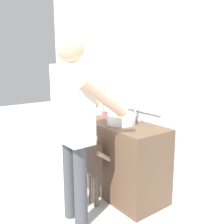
% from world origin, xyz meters
% --- Properties ---
extents(ground_plane, '(14.00, 14.00, 0.00)m').
position_xyz_m(ground_plane, '(0.00, 0.00, 0.00)').
color(ground_plane, silver).
extents(back_wall, '(4.40, 0.10, 2.70)m').
position_xyz_m(back_wall, '(0.00, 0.62, 1.35)').
color(back_wall, silver).
rests_on(back_wall, ground).
extents(vanity_cabinet, '(1.10, 0.54, 0.87)m').
position_xyz_m(vanity_cabinet, '(0.00, 0.30, 0.44)').
color(vanity_cabinet, brown).
rests_on(vanity_cabinet, ground).
extents(sink_basin, '(0.33, 0.33, 0.11)m').
position_xyz_m(sink_basin, '(0.00, 0.28, 0.93)').
color(sink_basin, white).
rests_on(sink_basin, vanity_cabinet).
extents(faucet, '(0.18, 0.14, 0.18)m').
position_xyz_m(faucet, '(0.00, 0.48, 0.95)').
color(faucet, '#B7BABF').
rests_on(faucet, vanity_cabinet).
extents(toothbrush_cup, '(0.07, 0.07, 0.21)m').
position_xyz_m(toothbrush_cup, '(-0.33, 0.29, 0.92)').
color(toothbrush_cup, '#D86666').
rests_on(toothbrush_cup, vanity_cabinet).
extents(child_toddler, '(0.25, 0.25, 0.82)m').
position_xyz_m(child_toddler, '(0.00, -0.10, 0.49)').
color(child_toddler, '#6B5B4C').
rests_on(child_toddler, ground).
extents(adult_parent, '(0.56, 0.58, 1.81)m').
position_xyz_m(adult_parent, '(0.14, -0.40, 1.08)').
color(adult_parent, '#47474C').
rests_on(adult_parent, ground).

